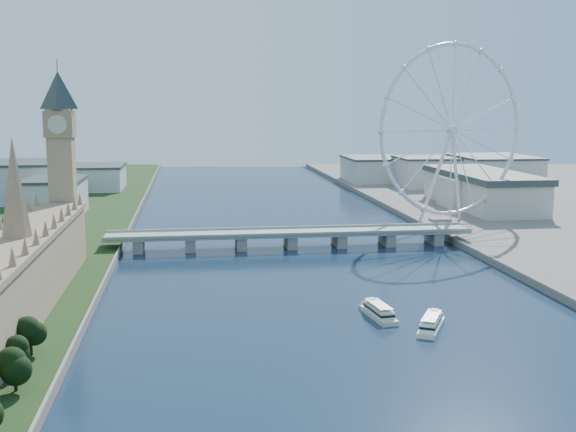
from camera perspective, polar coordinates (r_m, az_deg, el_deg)
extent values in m
cube|color=tan|center=(309.67, -20.44, -4.52)|extent=(24.00, 200.00, 28.00)
cone|color=#937A59|center=(303.75, -20.81, 2.11)|extent=(12.00, 12.00, 40.00)
cube|color=tan|center=(410.11, -17.38, 2.47)|extent=(13.00, 13.00, 80.00)
cube|color=#937A59|center=(408.04, -17.58, 6.94)|extent=(15.00, 15.00, 14.00)
pyramid|color=#2D3833|center=(408.29, -17.77, 10.87)|extent=(20.02, 20.02, 20.00)
cube|color=gray|center=(435.02, 0.20, -1.37)|extent=(220.00, 22.00, 2.00)
cube|color=gray|center=(432.96, -11.69, -2.25)|extent=(6.00, 20.00, 7.50)
cube|color=gray|center=(431.86, -7.72, -2.17)|extent=(6.00, 20.00, 7.50)
cube|color=gray|center=(432.84, -3.74, -2.08)|extent=(6.00, 20.00, 7.50)
cube|color=gray|center=(435.89, 0.20, -1.99)|extent=(6.00, 20.00, 7.50)
cube|color=gray|center=(440.96, 4.06, -1.89)|extent=(6.00, 20.00, 7.50)
cube|color=gray|center=(447.99, 7.83, -1.78)|extent=(6.00, 20.00, 7.50)
cube|color=gray|center=(456.89, 11.45, -1.66)|extent=(6.00, 20.00, 7.50)
torus|color=silver|center=(511.76, 12.85, 6.64)|extent=(113.60, 39.12, 118.60)
cylinder|color=silver|center=(511.76, 12.85, 6.64)|extent=(7.25, 6.61, 6.00)
cube|color=gray|center=(526.16, 11.92, -0.28)|extent=(14.00, 10.00, 2.00)
cube|color=beige|center=(567.43, -17.92, 1.35)|extent=(40.00, 60.00, 26.00)
cube|color=beige|center=(662.62, -19.99, 2.53)|extent=(60.00, 80.00, 32.00)
cube|color=beige|center=(733.22, -14.84, 2.93)|extent=(50.00, 70.00, 22.00)
cube|color=beige|center=(746.71, 11.00, 3.39)|extent=(60.00, 60.00, 28.00)
cube|color=beige|center=(749.65, 15.84, 3.32)|extent=(70.00, 90.00, 30.00)
cube|color=beige|center=(792.72, 6.86, 3.65)|extent=(60.00, 80.00, 24.00)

